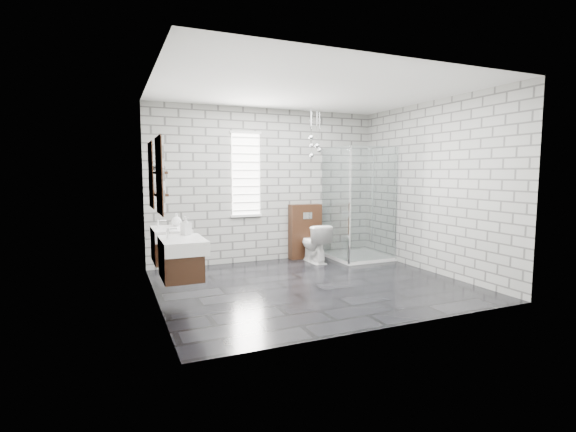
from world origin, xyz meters
TOP-DOWN VIEW (x-y plane):
  - floor at (0.00, 0.00)m, footprint 4.20×3.60m
  - ceiling at (0.00, 0.00)m, footprint 4.20×3.60m
  - wall_back at (0.00, 1.81)m, footprint 4.20×0.02m
  - wall_front at (0.00, -1.81)m, footprint 4.20×0.02m
  - wall_left at (-2.11, 0.00)m, footprint 0.02×3.60m
  - wall_right at (2.11, 0.00)m, footprint 0.02×3.60m
  - vanity_left at (-1.91, -0.50)m, footprint 0.47×0.70m
  - vanity_right at (-1.91, 0.46)m, footprint 0.47×0.70m
  - shelf_lower at (-2.03, -0.05)m, footprint 0.14×0.30m
  - shelf_upper at (-2.03, -0.05)m, footprint 0.14×0.30m
  - window at (-0.40, 1.78)m, footprint 0.56×0.05m
  - cistern_panel at (0.70, 1.70)m, footprint 0.60×0.20m
  - flush_plate at (0.70, 1.60)m, footprint 0.18×0.01m
  - shower_enclosure at (1.50, 1.18)m, footprint 1.00×1.00m
  - pendant_cluster at (0.71, 1.37)m, footprint 0.31×0.28m
  - toilet at (0.70, 1.31)m, footprint 0.39×0.67m
  - soap_bottle_a at (-1.78, -0.24)m, footprint 0.13×0.13m
  - soap_bottle_b at (-1.76, 0.64)m, footprint 0.14×0.14m
  - soap_bottle_c at (-2.02, -0.14)m, footprint 0.09×0.09m
  - vase at (-2.02, 0.05)m, footprint 0.15×0.15m

SIDE VIEW (x-z plane):
  - floor at x=0.00m, z-range -0.02..0.00m
  - toilet at x=0.70m, z-range 0.00..0.68m
  - cistern_panel at x=0.70m, z-range 0.00..1.00m
  - shower_enclosure at x=1.50m, z-range -0.51..1.52m
  - vanity_left at x=-1.91m, z-range -0.03..1.54m
  - vanity_right at x=-1.91m, z-range -0.03..1.54m
  - flush_plate at x=0.70m, z-range 0.74..0.86m
  - soap_bottle_b at x=-1.76m, z-range 0.85..1.03m
  - soap_bottle_a at x=-1.78m, z-range 0.85..1.07m
  - shelf_lower at x=-2.03m, z-range 1.31..1.33m
  - wall_back at x=0.00m, z-range 0.00..2.70m
  - wall_front at x=0.00m, z-range 0.00..2.70m
  - wall_left at x=-2.11m, z-range 0.00..2.70m
  - wall_right at x=2.11m, z-range 0.00..2.70m
  - soap_bottle_c at x=-2.02m, z-range 1.33..1.52m
  - window at x=-0.40m, z-range 0.81..2.29m
  - shelf_upper at x=-2.03m, z-range 1.57..1.59m
  - vase at x=-2.02m, z-range 1.59..1.72m
  - pendant_cluster at x=0.71m, z-range 1.60..2.47m
  - ceiling at x=0.00m, z-range 2.70..2.72m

